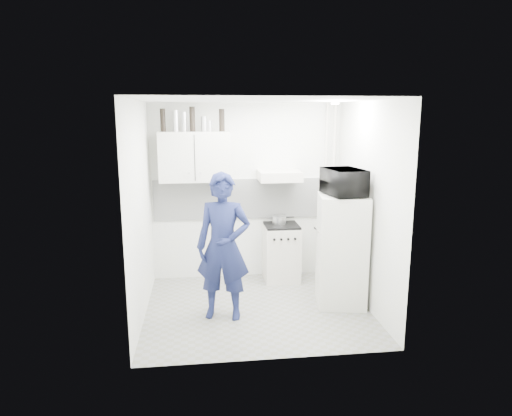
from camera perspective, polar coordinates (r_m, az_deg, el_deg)
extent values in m
plane|color=gray|center=(5.98, 0.12, -12.41)|extent=(2.80, 2.80, 0.00)
plane|color=white|center=(5.46, 0.13, 13.35)|extent=(2.80, 2.80, 0.00)
plane|color=white|center=(6.80, -1.18, 2.01)|extent=(2.80, 0.00, 2.80)
plane|color=white|center=(5.58, -14.28, -0.47)|extent=(0.00, 2.60, 2.60)
plane|color=white|center=(5.91, 13.71, 0.22)|extent=(0.00, 2.60, 2.60)
imported|color=#161C44|center=(5.46, -4.10, -4.84)|extent=(0.73, 0.56, 1.78)
cube|color=beige|center=(6.83, 3.17, -5.65)|extent=(0.51, 0.51, 0.82)
cube|color=silver|center=(5.98, 10.65, -5.25)|extent=(0.68, 0.68, 1.44)
cube|color=black|center=(6.72, 3.21, -2.19)|extent=(0.49, 0.49, 0.03)
cylinder|color=silver|center=(6.76, 2.92, -1.47)|extent=(0.21, 0.21, 0.11)
imported|color=black|center=(5.79, 10.97, 3.19)|extent=(0.66, 0.50, 0.33)
cylinder|color=black|center=(6.51, -11.57, 10.70)|extent=(0.07, 0.07, 0.31)
cylinder|color=silver|center=(6.50, -10.03, 10.66)|extent=(0.08, 0.08, 0.29)
cylinder|color=silver|center=(6.50, -8.98, 10.59)|extent=(0.06, 0.06, 0.27)
cylinder|color=black|center=(6.49, -7.97, 10.94)|extent=(0.08, 0.08, 0.34)
cylinder|color=silver|center=(6.50, -6.54, 10.38)|extent=(0.08, 0.08, 0.21)
cylinder|color=silver|center=(6.50, -5.87, 10.14)|extent=(0.08, 0.08, 0.15)
cylinder|color=black|center=(6.50, -4.30, 10.89)|extent=(0.08, 0.08, 0.31)
cube|color=silver|center=(6.52, -7.66, 6.37)|extent=(1.00, 0.35, 0.70)
cube|color=beige|center=(6.57, 2.94, 4.04)|extent=(0.60, 0.50, 0.14)
cube|color=white|center=(6.80, -1.17, 1.15)|extent=(2.74, 0.03, 0.60)
cylinder|color=beige|center=(6.97, 9.58, 2.09)|extent=(0.05, 0.05, 2.60)
cylinder|color=beige|center=(6.94, 8.63, 2.07)|extent=(0.04, 0.04, 2.60)
cylinder|color=white|center=(5.87, 9.87, 12.78)|extent=(0.10, 0.10, 0.02)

